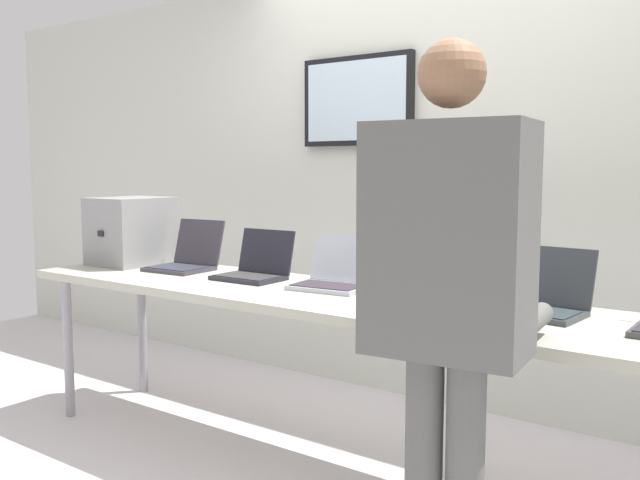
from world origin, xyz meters
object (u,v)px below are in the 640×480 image
(laptop_station_2, at_px, (335,276))
(laptop_station_1, at_px, (255,268))
(laptop_station_3, at_px, (435,285))
(laptop_station_4, at_px, (541,298))
(workbench, at_px, (326,304))
(laptop_station_0, at_px, (187,258))
(equipment_box, at_px, (132,231))
(person, at_px, (449,282))

(laptop_station_2, bearing_deg, laptop_station_1, -177.85)
(laptop_station_2, relative_size, laptop_station_3, 0.89)
(laptop_station_2, xyz_separation_m, laptop_station_4, (0.92, 0.00, 0.00))
(workbench, height_order, laptop_station_4, laptop_station_4)
(laptop_station_0, relative_size, laptop_station_4, 0.96)
(equipment_box, xyz_separation_m, laptop_station_0, (0.40, 0.03, -0.13))
(laptop_station_3, bearing_deg, laptop_station_1, -178.22)
(laptop_station_4, bearing_deg, equipment_box, -179.21)
(laptop_station_0, relative_size, person, 0.20)
(laptop_station_0, bearing_deg, person, -22.05)
(laptop_station_1, bearing_deg, laptop_station_4, 0.77)
(equipment_box, bearing_deg, laptop_station_1, 0.83)
(laptop_station_4, relative_size, person, 0.21)
(workbench, xyz_separation_m, laptop_station_1, (-0.49, 0.11, 0.11))
(workbench, bearing_deg, laptop_station_2, 107.48)
(equipment_box, xyz_separation_m, laptop_station_4, (2.27, 0.03, -0.13))
(laptop_station_0, relative_size, laptop_station_1, 1.05)
(laptop_station_0, bearing_deg, laptop_station_3, 0.51)
(laptop_station_4, bearing_deg, laptop_station_1, -179.23)
(laptop_station_2, xyz_separation_m, person, (0.90, -0.75, 0.16))
(laptop_station_0, xyz_separation_m, laptop_station_4, (1.87, 0.00, -0.00))
(workbench, distance_m, person, 1.09)
(equipment_box, bearing_deg, laptop_station_4, 0.79)
(laptop_station_0, bearing_deg, laptop_station_2, 0.03)
(equipment_box, xyz_separation_m, laptop_station_2, (1.35, 0.03, -0.13))
(laptop_station_3, distance_m, person, 0.88)
(workbench, relative_size, laptop_station_2, 9.20)
(laptop_station_0, height_order, laptop_station_4, laptop_station_0)
(equipment_box, relative_size, laptop_station_2, 1.17)
(laptop_station_0, distance_m, person, 2.00)
(equipment_box, xyz_separation_m, laptop_station_3, (1.84, 0.04, -0.13))
(person, bearing_deg, laptop_station_0, 157.95)
(equipment_box, height_order, laptop_station_1, equipment_box)
(laptop_station_0, xyz_separation_m, laptop_station_1, (0.49, -0.02, -0.00))
(equipment_box, relative_size, laptop_station_4, 1.17)
(workbench, xyz_separation_m, person, (0.86, -0.62, 0.27))
(workbench, bearing_deg, person, -35.95)
(workbench, bearing_deg, laptop_station_4, 8.25)
(equipment_box, height_order, person, person)
(equipment_box, distance_m, laptop_station_1, 0.91)
(laptop_station_0, xyz_separation_m, laptop_station_2, (0.95, 0.00, -0.01))
(laptop_station_3, height_order, laptop_station_4, laptop_station_3)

